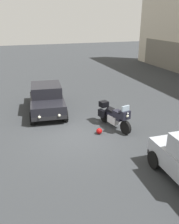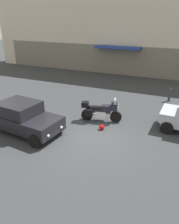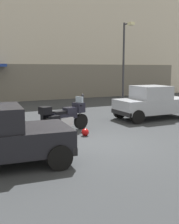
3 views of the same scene
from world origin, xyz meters
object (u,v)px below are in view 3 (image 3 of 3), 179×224
at_px(helmet, 85,132).
at_px(car_hatchback_near, 152,103).
at_px(motorcycle, 64,117).
at_px(bollard_curbside, 83,101).
at_px(streetlamp_curbside, 125,58).

relative_size(helmet, car_hatchback_near, 0.07).
xyz_separation_m(motorcycle, bollard_curbside, (3.17, 4.89, -0.10)).
height_order(motorcycle, car_hatchback_near, car_hatchback_near).
bearing_deg(streetlamp_curbside, motorcycle, -143.58).
xyz_separation_m(car_hatchback_near, streetlamp_curbside, (0.68, 3.48, 2.31)).
relative_size(car_hatchback_near, streetlamp_curbside, 0.76).
relative_size(helmet, bollard_curbside, 0.29).
height_order(motorcycle, helmet, motorcycle).
height_order(motorcycle, streetlamp_curbside, streetlamp_curbside).
bearing_deg(motorcycle, bollard_curbside, 42.79).
relative_size(streetlamp_curbside, bollard_curbside, 5.29).
bearing_deg(helmet, bollard_curbside, 65.02).
height_order(car_hatchback_near, bollard_curbside, car_hatchback_near).
bearing_deg(motorcycle, streetlamp_curbside, 22.17).
bearing_deg(car_hatchback_near, streetlamp_curbside, 80.93).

